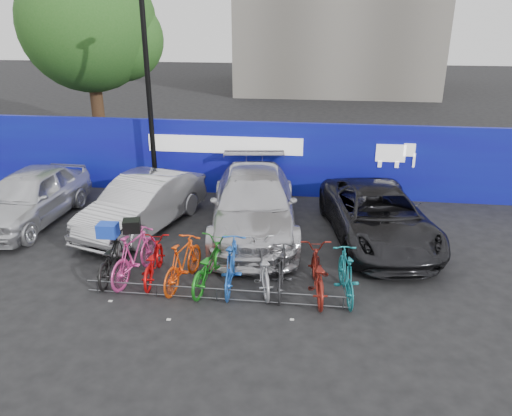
% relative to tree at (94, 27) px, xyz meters
% --- Properties ---
extents(ground, '(100.00, 100.00, 0.00)m').
position_rel_tree_xyz_m(ground, '(6.77, -10.06, -5.07)').
color(ground, black).
rests_on(ground, ground).
extents(hoarding, '(22.00, 0.18, 2.40)m').
position_rel_tree_xyz_m(hoarding, '(6.78, -4.06, -3.86)').
color(hoarding, '#100A92').
rests_on(hoarding, ground).
extents(tree, '(5.40, 5.20, 7.80)m').
position_rel_tree_xyz_m(tree, '(0.00, 0.00, 0.00)').
color(tree, '#382314').
rests_on(tree, ground).
extents(lamppost, '(0.25, 0.50, 6.11)m').
position_rel_tree_xyz_m(lamppost, '(3.57, -4.66, -1.80)').
color(lamppost, black).
rests_on(lamppost, ground).
extents(bike_rack, '(5.60, 0.03, 0.30)m').
position_rel_tree_xyz_m(bike_rack, '(6.77, -10.66, -4.91)').
color(bike_rack, '#595B60').
rests_on(bike_rack, ground).
extents(car_0, '(2.00, 4.57, 1.53)m').
position_rel_tree_xyz_m(car_0, '(0.73, -7.18, -4.30)').
color(car_0, silver).
rests_on(car_0, ground).
extents(car_1, '(2.72, 4.66, 1.45)m').
position_rel_tree_xyz_m(car_1, '(4.04, -7.19, -4.34)').
color(car_1, '#B9B9BE').
rests_on(car_1, ground).
extents(car_2, '(2.92, 5.78, 1.61)m').
position_rel_tree_xyz_m(car_2, '(7.09, -7.04, -4.26)').
color(car_2, silver).
rests_on(car_2, ground).
extents(car_3, '(3.17, 5.35, 1.40)m').
position_rel_tree_xyz_m(car_3, '(10.35, -7.24, -4.37)').
color(car_3, black).
rests_on(car_3, ground).
extents(bike_0, '(0.83, 1.93, 0.98)m').
position_rel_tree_xyz_m(bike_0, '(4.21, -9.91, -4.58)').
color(bike_0, black).
rests_on(bike_0, ground).
extents(bike_1, '(0.91, 1.99, 1.16)m').
position_rel_tree_xyz_m(bike_1, '(4.79, -9.94, -4.49)').
color(bike_1, '#D33B8D').
rests_on(bike_1, ground).
extents(bike_2, '(0.75, 1.75, 0.90)m').
position_rel_tree_xyz_m(bike_2, '(5.19, -9.93, -4.62)').
color(bike_2, red).
rests_on(bike_2, ground).
extents(bike_3, '(0.86, 1.85, 1.07)m').
position_rel_tree_xyz_m(bike_3, '(5.93, -10.08, -4.53)').
color(bike_3, '#F0480C').
rests_on(bike_3, ground).
extents(bike_4, '(0.96, 1.99, 1.00)m').
position_rel_tree_xyz_m(bike_4, '(6.49, -10.03, -4.57)').
color(bike_4, '#167517').
rests_on(bike_4, ground).
extents(bike_5, '(0.56, 1.85, 1.10)m').
position_rel_tree_xyz_m(bike_5, '(7.00, -10.07, -4.52)').
color(bike_5, '#1B4FAD').
rests_on(bike_5, ground).
extents(bike_6, '(1.08, 1.98, 0.99)m').
position_rel_tree_xyz_m(bike_6, '(7.64, -9.95, -4.57)').
color(bike_6, '#95969C').
rests_on(bike_6, ground).
extents(bike_7, '(0.48, 1.68, 1.01)m').
position_rel_tree_xyz_m(bike_7, '(8.09, -10.10, -4.57)').
color(bike_7, '#252527').
rests_on(bike_7, ground).
extents(bike_8, '(0.87, 1.97, 1.00)m').
position_rel_tree_xyz_m(bike_8, '(8.83, -10.12, -4.57)').
color(bike_8, maroon).
rests_on(bike_8, ground).
extents(bike_9, '(0.70, 1.77, 1.04)m').
position_rel_tree_xyz_m(bike_9, '(9.43, -10.14, -4.55)').
color(bike_9, '#16727B').
rests_on(bike_9, ground).
extents(cargo_crate, '(0.44, 0.34, 0.31)m').
position_rel_tree_xyz_m(cargo_crate, '(4.21, -9.91, -3.93)').
color(cargo_crate, blue).
rests_on(cargo_crate, bike_0).
extents(cargo_topcase, '(0.44, 0.41, 0.27)m').
position_rel_tree_xyz_m(cargo_topcase, '(4.79, -9.94, -3.78)').
color(cargo_topcase, black).
rests_on(cargo_topcase, bike_1).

